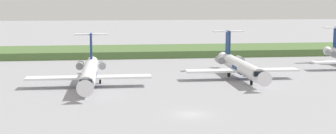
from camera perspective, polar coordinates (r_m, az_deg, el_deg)
name	(u,v)px	position (r m, az deg, el deg)	size (l,w,h in m)	color
ground_plane	(166,79)	(96.36, -0.30, -1.40)	(500.00, 500.00, 0.00)	#939399
grass_berm	(149,51)	(136.81, -2.27, 1.91)	(320.00, 20.00, 1.96)	#4C6B38
regional_jet_third	(89,72)	(89.54, -9.41, -0.62)	(22.81, 31.00, 9.00)	white
regional_jet_fourth	(240,66)	(97.76, 8.65, 0.15)	(22.81, 31.00, 9.00)	white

